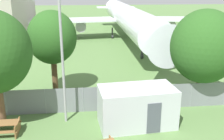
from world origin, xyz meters
name	(u,v)px	position (x,y,z in m)	size (l,w,h in m)	color
perimeter_fence	(83,100)	(0.00, 10.63, 0.89)	(56.07, 0.07, 1.78)	gray
airplane	(127,17)	(7.00, 35.85, 3.57)	(35.77, 43.35, 10.98)	white
portable_cabin	(137,107)	(3.29, 8.50, 1.23)	(4.79, 2.81, 2.46)	silver
picnic_bench_near_cabin	(2,127)	(-4.72, 8.20, 0.48)	(1.95, 1.44, 0.76)	brown
tree_behind_benches	(204,47)	(8.57, 11.32, 4.24)	(4.75, 4.75, 6.87)	brown
tree_far_right	(52,38)	(-2.24, 14.16, 4.56)	(3.74, 3.74, 6.64)	brown
light_mast	(61,42)	(-1.13, 9.41, 5.16)	(0.44, 0.44, 8.55)	#99999E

